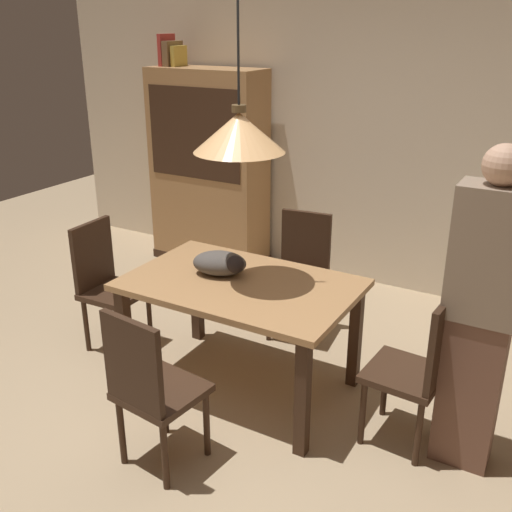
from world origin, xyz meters
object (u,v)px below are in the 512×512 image
at_px(pendant_lamp, 239,132).
at_px(person_standing, 481,315).
at_px(book_yellow_short, 179,56).
at_px(chair_right_side, 420,365).
at_px(chair_far_back, 301,269).
at_px(hutch_bookcase, 209,173).
at_px(chair_near_front, 150,385).
at_px(cat_sleeping, 221,263).
at_px(chair_left_side, 106,280).
at_px(dining_table, 241,297).
at_px(book_red_tall, 167,50).
at_px(book_brown_thick, 173,54).

xyz_separation_m(pendant_lamp, person_standing, (1.39, 0.01, -0.79)).
xyz_separation_m(pendant_lamp, book_yellow_short, (-1.71, 1.76, 0.28)).
relative_size(chair_right_side, chair_far_back, 1.00).
bearing_deg(book_yellow_short, hutch_bookcase, -0.29).
relative_size(chair_near_front, cat_sleeping, 2.29).
bearing_deg(chair_left_side, person_standing, 0.33).
distance_m(dining_table, chair_right_side, 1.14).
height_order(chair_near_front, chair_left_side, same).
bearing_deg(cat_sleeping, hutch_bookcase, 126.10).
bearing_deg(chair_right_side, pendant_lamp, 179.73).
height_order(chair_near_front, cat_sleeping, chair_near_front).
bearing_deg(chair_left_side, dining_table, 0.14).
distance_m(book_red_tall, book_brown_thick, 0.07).
distance_m(chair_right_side, hutch_bookcase, 3.12).
distance_m(dining_table, book_red_tall, 2.88).
distance_m(cat_sleeping, book_red_tall, 2.67).
bearing_deg(chair_right_side, book_yellow_short, 148.20).
distance_m(chair_near_front, book_yellow_short, 3.45).
relative_size(cat_sleeping, book_yellow_short, 2.03).
bearing_deg(chair_far_back, book_red_tall, 154.48).
relative_size(chair_left_side, person_standing, 0.54).
xyz_separation_m(dining_table, person_standing, (1.39, 0.01, 0.23)).
relative_size(chair_right_side, book_brown_thick, 3.88).
height_order(chair_left_side, book_brown_thick, book_brown_thick).
relative_size(cat_sleeping, person_standing, 0.23).
xyz_separation_m(dining_table, book_yellow_short, (-1.71, 1.76, 1.29)).
bearing_deg(chair_right_side, chair_left_side, 179.93).
xyz_separation_m(chair_left_side, book_yellow_short, (-0.58, 1.76, 1.43)).
relative_size(chair_far_back, book_brown_thick, 3.88).
distance_m(chair_right_side, chair_far_back, 1.44).
xyz_separation_m(chair_far_back, hutch_bookcase, (-1.41, 0.88, 0.38)).
bearing_deg(chair_far_back, person_standing, -31.71).
xyz_separation_m(cat_sleeping, person_standing, (1.56, -0.02, 0.05)).
distance_m(pendant_lamp, book_brown_thick, 2.52).
xyz_separation_m(cat_sleeping, pendant_lamp, (0.16, -0.03, 0.84)).
relative_size(chair_near_front, person_standing, 0.54).
relative_size(chair_right_side, chair_near_front, 1.00).
bearing_deg(person_standing, book_red_tall, 151.71).
relative_size(cat_sleeping, pendant_lamp, 0.31).
bearing_deg(book_red_tall, dining_table, -43.53).
bearing_deg(book_yellow_short, chair_right_side, -31.80).
relative_size(chair_far_back, chair_left_side, 1.00).
xyz_separation_m(chair_right_side, cat_sleeping, (-1.29, 0.04, 0.32)).
xyz_separation_m(dining_table, chair_near_front, (-0.01, -0.88, -0.14)).
height_order(chair_far_back, book_yellow_short, book_yellow_short).
xyz_separation_m(cat_sleeping, hutch_bookcase, (-1.25, 1.72, 0.06)).
bearing_deg(pendant_lamp, book_brown_thick, 135.41).
height_order(cat_sleeping, person_standing, person_standing).
xyz_separation_m(chair_left_side, book_brown_thick, (-0.65, 1.76, 1.45)).
distance_m(chair_right_side, pendant_lamp, 1.61).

